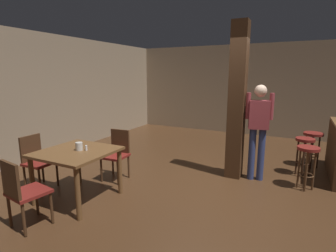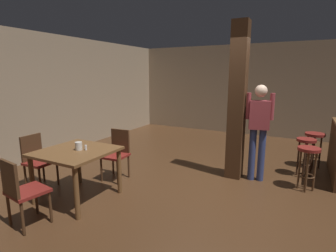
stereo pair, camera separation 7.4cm
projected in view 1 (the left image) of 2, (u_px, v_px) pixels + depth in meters
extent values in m
plane|color=#422816|center=(211.00, 188.00, 4.43)|extent=(10.80, 10.80, 0.00)
cube|color=gray|center=(257.00, 90.00, 8.09)|extent=(8.00, 0.10, 2.80)
cube|color=gray|center=(43.00, 96.00, 5.92)|extent=(0.10, 9.00, 2.80)
cube|color=#422816|center=(237.00, 102.00, 4.69)|extent=(0.28, 0.28, 2.80)
cube|color=brown|center=(76.00, 152.00, 3.91)|extent=(1.03, 1.03, 0.04)
cylinder|color=brown|center=(120.00, 172.00, 4.18)|extent=(0.07, 0.07, 0.74)
cylinder|color=brown|center=(79.00, 163.00, 4.58)|extent=(0.07, 0.07, 0.74)
cylinder|color=brown|center=(78.00, 194.00, 3.40)|extent=(0.07, 0.07, 0.74)
cylinder|color=brown|center=(32.00, 182.00, 3.80)|extent=(0.07, 0.07, 0.74)
cube|color=maroon|center=(40.00, 163.00, 4.34)|extent=(0.43, 0.43, 0.04)
cube|color=#422816|center=(31.00, 149.00, 4.38)|extent=(0.05, 0.38, 0.45)
cylinder|color=#422816|center=(57.00, 174.00, 4.47)|extent=(0.04, 0.04, 0.43)
cylinder|color=#422816|center=(40.00, 181.00, 4.16)|extent=(0.04, 0.04, 0.43)
cylinder|color=#422816|center=(43.00, 171.00, 4.61)|extent=(0.04, 0.04, 0.43)
cylinder|color=#422816|center=(25.00, 178.00, 4.30)|extent=(0.04, 0.04, 0.43)
cube|color=maroon|center=(115.00, 156.00, 4.71)|extent=(0.44, 0.44, 0.04)
cube|color=#422816|center=(120.00, 141.00, 4.84)|extent=(0.38, 0.06, 0.45)
cylinder|color=#422816|center=(118.00, 172.00, 4.53)|extent=(0.04, 0.04, 0.43)
cylinder|color=#422816|center=(101.00, 170.00, 4.67)|extent=(0.04, 0.04, 0.43)
cylinder|color=#422816|center=(129.00, 166.00, 4.84)|extent=(0.04, 0.04, 0.43)
cylinder|color=#422816|center=(113.00, 164.00, 4.98)|extent=(0.04, 0.04, 0.43)
cube|color=maroon|center=(29.00, 192.00, 3.27)|extent=(0.48, 0.48, 0.04)
cube|color=#422816|center=(11.00, 181.00, 3.07)|extent=(0.38, 0.09, 0.45)
cylinder|color=#422816|center=(37.00, 200.00, 3.55)|extent=(0.04, 0.04, 0.43)
cylinder|color=#422816|center=(52.00, 207.00, 3.35)|extent=(0.04, 0.04, 0.43)
cylinder|color=#422816|center=(9.00, 211.00, 3.27)|extent=(0.04, 0.04, 0.43)
cylinder|color=#422816|center=(24.00, 219.00, 3.07)|extent=(0.04, 0.04, 0.43)
cylinder|color=beige|center=(79.00, 146.00, 3.92)|extent=(0.10, 0.10, 0.12)
cylinder|color=silver|center=(86.00, 148.00, 3.91)|extent=(0.03, 0.03, 0.08)
cube|color=maroon|center=(259.00, 115.00, 4.58)|extent=(0.37, 0.27, 0.50)
sphere|color=beige|center=(261.00, 91.00, 4.50)|extent=(0.25, 0.25, 0.21)
cylinder|color=navy|center=(261.00, 155.00, 4.70)|extent=(0.14, 0.14, 0.95)
cylinder|color=navy|center=(252.00, 154.00, 4.74)|extent=(0.14, 0.14, 0.95)
cylinder|color=maroon|center=(272.00, 106.00, 4.50)|extent=(0.09, 0.09, 0.46)
cylinder|color=maroon|center=(248.00, 106.00, 4.60)|extent=(0.09, 0.09, 0.46)
cylinder|color=maroon|center=(309.00, 148.00, 4.28)|extent=(0.35, 0.35, 0.05)
torus|color=#4C301C|center=(306.00, 175.00, 4.37)|extent=(0.24, 0.24, 0.02)
cylinder|color=#4C301C|center=(306.00, 167.00, 4.45)|extent=(0.03, 0.03, 0.68)
cylinder|color=#4C301C|center=(306.00, 172.00, 4.25)|extent=(0.03, 0.03, 0.68)
cylinder|color=#4C301C|center=(314.00, 171.00, 4.30)|extent=(0.03, 0.03, 0.68)
cylinder|color=#4C301C|center=(299.00, 169.00, 4.40)|extent=(0.03, 0.03, 0.68)
cylinder|color=maroon|center=(305.00, 140.00, 4.86)|extent=(0.34, 0.34, 0.05)
torus|color=#382114|center=(303.00, 163.00, 4.95)|extent=(0.24, 0.24, 0.02)
cylinder|color=#382114|center=(303.00, 157.00, 5.03)|extent=(0.03, 0.03, 0.68)
cylinder|color=#382114|center=(303.00, 160.00, 4.84)|extent=(0.03, 0.03, 0.68)
cylinder|color=#382114|center=(310.00, 159.00, 4.89)|extent=(0.03, 0.03, 0.68)
cylinder|color=#382114|center=(297.00, 157.00, 4.98)|extent=(0.03, 0.03, 0.68)
cylinder|color=maroon|center=(313.00, 134.00, 5.32)|extent=(0.37, 0.37, 0.05)
torus|color=#382114|center=(311.00, 155.00, 5.41)|extent=(0.26, 0.26, 0.02)
cylinder|color=#382114|center=(311.00, 150.00, 5.50)|extent=(0.03, 0.03, 0.68)
cylinder|color=#382114|center=(312.00, 153.00, 5.28)|extent=(0.03, 0.03, 0.68)
cylinder|color=#382114|center=(318.00, 152.00, 5.34)|extent=(0.03, 0.03, 0.68)
cylinder|color=#382114|center=(305.00, 150.00, 5.44)|extent=(0.03, 0.03, 0.68)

